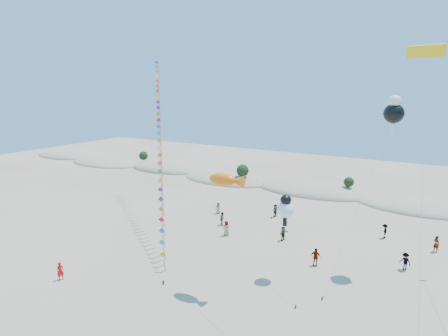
% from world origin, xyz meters
% --- Properties ---
extents(dune_ridge, '(145.30, 11.49, 5.57)m').
position_xyz_m(dune_ridge, '(1.06, 45.14, 0.11)').
color(dune_ridge, tan).
rests_on(dune_ridge, ground).
extents(kite_train, '(21.44, 24.95, 21.73)m').
position_xyz_m(kite_train, '(-12.70, 21.95, 11.05)').
color(kite_train, '#3F2D1E').
rests_on(kite_train, ground).
extents(fish_kite, '(7.11, 7.22, 10.11)m').
position_xyz_m(fish_kite, '(3.42, 11.06, 9.55)').
color(fish_kite, '#3F2D1E').
rests_on(fish_kite, ground).
extents(cartoon_kite_low, '(3.56, 5.17, 7.72)m').
position_xyz_m(cartoon_kite_low, '(6.87, 15.55, 6.53)').
color(cartoon_kite_low, '#3F2D1E').
rests_on(cartoon_kite_low, ground).
extents(cartoon_kite_high, '(4.14, 9.67, 16.24)m').
position_xyz_m(cartoon_kite_high, '(14.17, 22.13, 14.81)').
color(cartoon_kite_high, '#3F2D1E').
rests_on(cartoon_kite_high, ground).
extents(parafoil_kite, '(2.97, 7.19, 19.52)m').
position_xyz_m(parafoil_kite, '(16.65, 13.52, 18.76)').
color(parafoil_kite, '#3F2D1E').
rests_on(parafoil_kite, ground).
extents(flyer_foreground, '(0.62, 0.72, 1.67)m').
position_xyz_m(flyer_foreground, '(-10.02, 4.76, 0.84)').
color(flyer_foreground, red).
rests_on(flyer_foreground, ground).
extents(beachgoers, '(26.85, 12.21, 1.78)m').
position_xyz_m(beachgoers, '(5.23, 25.17, 0.84)').
color(beachgoers, slate).
rests_on(beachgoers, ground).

